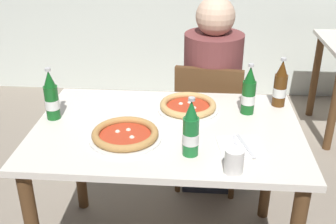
{
  "coord_description": "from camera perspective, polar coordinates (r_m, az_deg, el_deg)",
  "views": [
    {
      "loc": [
        0.13,
        -1.64,
        1.63
      ],
      "look_at": [
        0.0,
        0.05,
        0.8
      ],
      "focal_mm": 44.29,
      "sensor_mm": 36.0,
      "label": 1
    }
  ],
  "objects": [
    {
      "name": "beer_bottle_center",
      "position": [
        1.99,
        11.04,
        2.61
      ],
      "size": [
        0.07,
        0.07,
        0.25
      ],
      "color": "#14591E",
      "rests_on": "dining_table_main"
    },
    {
      "name": "pizza_margherita_near",
      "position": [
        1.76,
        -5.9,
        -3.16
      ],
      "size": [
        0.31,
        0.31,
        0.04
      ],
      "color": "white",
      "rests_on": "dining_table_main"
    },
    {
      "name": "paper_cup",
      "position": [
        1.55,
        9.07,
        -6.69
      ],
      "size": [
        0.07,
        0.07,
        0.09
      ],
      "primitive_type": "cylinder",
      "color": "white",
      "rests_on": "dining_table_main"
    },
    {
      "name": "beer_bottle_extra",
      "position": [
        2.1,
        15.19,
        3.49
      ],
      "size": [
        0.07,
        0.07,
        0.25
      ],
      "color": "#512D0F",
      "rests_on": "dining_table_main"
    },
    {
      "name": "napkin_with_cutlery",
      "position": [
        1.73,
        9.99,
        -4.7
      ],
      "size": [
        0.2,
        0.2,
        0.01
      ],
      "color": "white",
      "rests_on": "dining_table_main"
    },
    {
      "name": "dining_table_main",
      "position": [
        1.92,
        -0.12,
        -5.07
      ],
      "size": [
        1.2,
        0.8,
        0.75
      ],
      "color": "silver",
      "rests_on": "ground_plane"
    },
    {
      "name": "diner_seated",
      "position": [
        2.52,
        5.96,
        1.5
      ],
      "size": [
        0.34,
        0.34,
        1.21
      ],
      "color": "#2D3342",
      "rests_on": "ground_plane"
    },
    {
      "name": "beer_bottle_right",
      "position": [
        1.61,
        3.16,
        -2.64
      ],
      "size": [
        0.07,
        0.07,
        0.25
      ],
      "color": "#196B2D",
      "rests_on": "dining_table_main"
    },
    {
      "name": "pizza_marinara_far",
      "position": [
        2.01,
        2.77,
        0.78
      ],
      "size": [
        0.29,
        0.29,
        0.04
      ],
      "color": "white",
      "rests_on": "dining_table_main"
    },
    {
      "name": "beer_bottle_left",
      "position": [
        1.97,
        -15.74,
        1.91
      ],
      "size": [
        0.07,
        0.07,
        0.25
      ],
      "color": "#14591E",
      "rests_on": "dining_table_main"
    },
    {
      "name": "chair_behind_table",
      "position": [
        2.52,
        5.66,
        -1.07
      ],
      "size": [
        0.45,
        0.45,
        0.85
      ],
      "rotation": [
        0.0,
        0.0,
        3.01
      ],
      "color": "brown",
      "rests_on": "ground_plane"
    }
  ]
}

